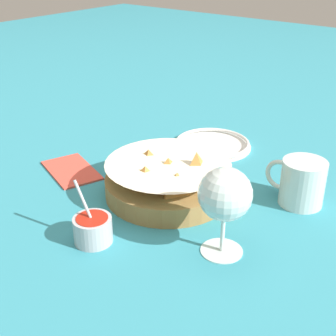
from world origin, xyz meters
TOP-DOWN VIEW (x-y plane):
  - ground_plane at (0.00, 0.00)m, footprint 4.00×4.00m
  - food_basket at (-0.02, 0.01)m, footprint 0.25×0.25m
  - sauce_cup at (-0.02, 0.21)m, footprint 0.07×0.06m
  - wine_glass at (-0.21, 0.10)m, footprint 0.08×0.08m
  - beer_mug at (-0.24, -0.12)m, footprint 0.12×0.08m
  - side_plate at (0.04, -0.24)m, footprint 0.19×0.19m
  - napkin at (0.20, 0.06)m, footprint 0.17×0.13m

SIDE VIEW (x-z plane):
  - ground_plane at x=0.00m, z-range 0.00..0.00m
  - napkin at x=0.20m, z-range 0.00..0.01m
  - side_plate at x=0.04m, z-range 0.00..0.01m
  - sauce_cup at x=-0.02m, z-range -0.03..0.08m
  - food_basket at x=-0.02m, z-range -0.01..0.08m
  - beer_mug at x=-0.24m, z-range 0.00..0.09m
  - wine_glass at x=-0.21m, z-range 0.03..0.18m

